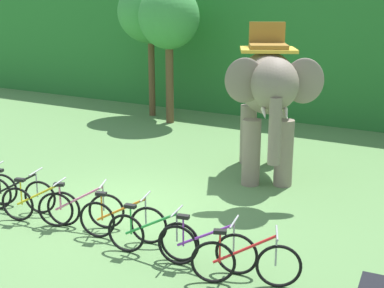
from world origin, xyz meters
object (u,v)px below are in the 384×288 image
at_px(tree_right, 169,18).
at_px(bike_purple, 206,248).
at_px(bike_yellow, 40,205).
at_px(bike_green, 152,236).
at_px(tree_left, 150,13).
at_px(elephant, 268,90).
at_px(bike_orange, 122,221).
at_px(bike_red, 245,262).
at_px(bike_pink, 81,209).
at_px(bike_black, 18,194).

xyz_separation_m(tree_right, bike_purple, (6.50, -8.87, -3.34)).
height_order(bike_yellow, bike_green, same).
bearing_deg(tree_left, bike_yellow, -67.15).
height_order(elephant, bike_orange, elephant).
bearing_deg(bike_red, tree_right, 128.87).
bearing_deg(tree_left, bike_purple, -50.94).
relative_size(elephant, bike_pink, 2.65).
xyz_separation_m(bike_yellow, bike_red, (4.48, -0.07, 0.00)).
bearing_deg(bike_red, bike_green, 178.65).
bearing_deg(bike_orange, elephant, 80.23).
xyz_separation_m(bike_black, bike_pink, (1.69, 0.05, 0.00)).
bearing_deg(bike_purple, elephant, 102.05).
bearing_deg(bike_green, tree_left, 124.99).
bearing_deg(bike_pink, bike_purple, -4.02).
relative_size(tree_left, bike_green, 3.00).
bearing_deg(bike_purple, bike_red, -9.32).
height_order(bike_black, bike_pink, same).
bearing_deg(tree_right, bike_yellow, -72.75).
distance_m(bike_green, bike_red, 1.77).
relative_size(elephant, bike_orange, 2.49).
height_order(elephant, bike_purple, elephant).
height_order(bike_green, bike_purple, same).
xyz_separation_m(tree_left, bike_black, (3.20, -9.45, -3.50)).
height_order(elephant, bike_pink, elephant).
bearing_deg(elephant, bike_red, -70.19).
bearing_deg(bike_pink, elephant, 68.24).
distance_m(bike_orange, bike_red, 2.62).
relative_size(tree_right, bike_pink, 3.15).
distance_m(tree_right, bike_black, 9.54).
relative_size(tree_right, bike_green, 2.90).
relative_size(bike_purple, bike_red, 1.06).
distance_m(bike_pink, bike_red, 3.67).
bearing_deg(bike_orange, tree_right, 118.09).
bearing_deg(tree_left, bike_red, -48.69).
relative_size(tree_left, bike_black, 3.09).
bearing_deg(bike_green, bike_yellow, 179.34).
height_order(bike_pink, bike_red, same).
distance_m(tree_right, bike_green, 11.02).
xyz_separation_m(bike_pink, bike_purple, (2.89, -0.20, 0.00)).
xyz_separation_m(bike_pink, bike_red, (3.65, -0.33, 0.00)).
bearing_deg(tree_left, bike_pink, -62.48).
height_order(bike_orange, bike_purple, same).
relative_size(tree_left, bike_orange, 3.06).
bearing_deg(bike_pink, tree_right, 112.55).
bearing_deg(bike_black, bike_red, -2.94).
height_order(tree_right, bike_orange, tree_right).
relative_size(tree_right, bike_red, 3.09).
bearing_deg(bike_pink, bike_red, -5.13).
bearing_deg(bike_yellow, bike_green, -0.66).
bearing_deg(tree_left, elephant, -35.09).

